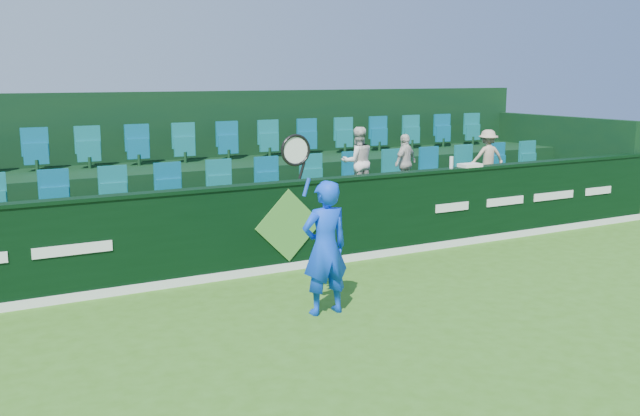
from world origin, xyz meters
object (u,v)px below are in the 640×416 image
spectator_left (358,162)px  spectator_middle (405,163)px  spectator_right (487,157)px  towel (470,165)px  tennis_player (325,246)px  drinks_bottle (451,162)px

spectator_left → spectator_middle: bearing=-169.6°
spectator_right → towel: spectator_right is taller
tennis_player → towel: tennis_player is taller
tennis_player → spectator_right: (5.43, 3.19, 0.48)m
spectator_right → towel: (-1.40, -1.12, 0.05)m
spectator_middle → towel: (0.57, -1.12, 0.05)m
spectator_left → towel: 1.94m
tennis_player → spectator_middle: size_ratio=2.16×
spectator_left → towel: (1.59, -1.12, -0.03)m
spectator_right → drinks_bottle: 2.13m
towel → drinks_bottle: size_ratio=1.84×
tennis_player → spectator_middle: 4.73m
spectator_right → drinks_bottle: spectator_right is taller
spectator_right → drinks_bottle: size_ratio=5.20×
spectator_left → spectator_right: size_ratio=1.15×
spectator_middle → spectator_right: bearing=157.8°
spectator_left → drinks_bottle: size_ratio=5.97×
spectator_left → spectator_middle: spectator_left is taller
tennis_player → spectator_left: size_ratio=1.88×
spectator_right → tennis_player: bearing=46.0°
spectator_middle → towel: spectator_middle is taller
spectator_left → drinks_bottle: bearing=146.7°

